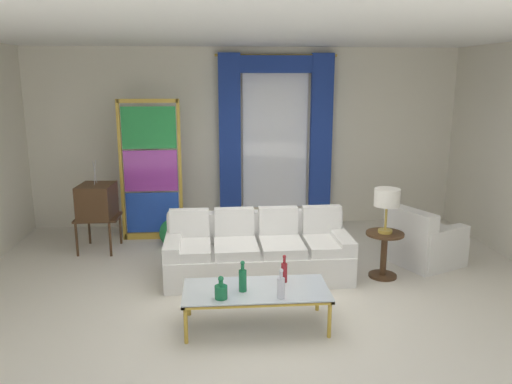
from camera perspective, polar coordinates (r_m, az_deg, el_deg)
The scene contains 16 objects.
ground_plane at distance 6.07m, azimuth 0.70°, elevation -11.63°, with size 16.00×16.00×0.00m, color silver.
wall_rear at distance 8.63m, azimuth -1.17°, elevation 6.13°, with size 8.00×0.12×3.00m, color silver.
ceiling_slab at distance 6.34m, azimuth 0.08°, elevation 17.42°, with size 8.00×7.60×0.04m, color white.
curtained_window at distance 8.49m, azimuth 2.25°, elevation 7.64°, with size 2.00×0.17×2.70m.
couch_white_long at distance 6.55m, azimuth 0.17°, elevation -6.88°, with size 2.35×0.95×0.86m.
coffee_table at distance 5.25m, azimuth -0.00°, elevation -11.23°, with size 1.49×0.67×0.41m.
bottle_blue_decanter at distance 4.99m, azimuth 2.84°, elevation -10.62°, with size 0.07×0.07×0.31m.
bottle_crystal_tall at distance 5.00m, azimuth -3.98°, elevation -11.10°, with size 0.13×0.13×0.23m.
bottle_amber_squat at distance 5.36m, azimuth 3.21°, elevation -8.94°, with size 0.06×0.06×0.30m.
bottle_ruby_flask at distance 5.13m, azimuth -1.52°, elevation -9.82°, with size 0.08×0.08×0.32m.
vintage_tv at distance 7.72m, azimuth -17.57°, elevation -1.13°, with size 0.62×0.63×1.35m.
armchair_white at distance 7.32m, azimuth 18.29°, elevation -5.54°, with size 1.08×1.07×0.80m.
stained_glass_divider at distance 7.97m, azimuth -11.81°, elevation 2.06°, with size 0.95×0.05×2.20m.
peacock_figurine at distance 7.68m, azimuth -9.36°, elevation -4.69°, with size 0.44×0.60×0.50m.
round_side_table at distance 6.68m, azimuth 14.29°, elevation -6.44°, with size 0.48×0.48×0.59m.
table_lamp_brass at distance 6.49m, azimuth 14.62°, elevation -0.82°, with size 0.32×0.32×0.57m.
Camera 1 is at (-0.52, -5.50, 2.53)m, focal length 35.33 mm.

